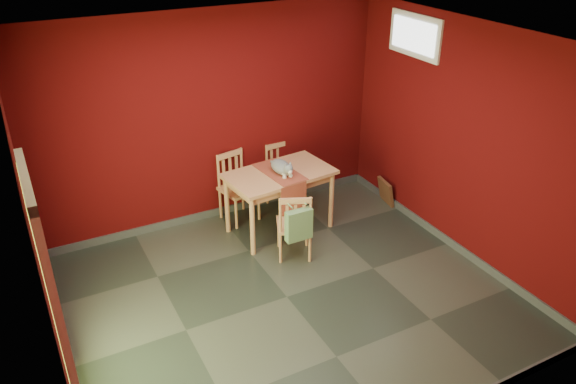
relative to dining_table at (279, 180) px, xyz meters
name	(u,v)px	position (x,y,z in m)	size (l,w,h in m)	color
ground	(287,297)	(-0.57, -1.29, -0.71)	(4.50, 4.50, 0.00)	#2D342D
room_shell	(287,293)	(-0.57, -1.29, -0.66)	(4.50, 4.50, 4.50)	#4C0708
doorway	(51,294)	(-2.80, -1.69, 0.42)	(0.06, 1.01, 2.13)	#B7D838
window	(415,35)	(1.66, -0.29, 1.64)	(0.05, 0.90, 0.50)	white
outlet_plate	(321,171)	(1.03, 0.70, -0.41)	(0.08, 0.01, 0.12)	silver
dining_table	(279,180)	(0.00, 0.00, 0.00)	(1.37, 0.89, 0.81)	tan
table_runner	(284,180)	(0.00, -0.13, 0.04)	(0.44, 0.79, 0.38)	#983E2C
chair_far_left	(237,186)	(-0.36, 0.52, -0.24)	(0.50, 0.50, 0.91)	tan
chair_far_right	(283,175)	(0.35, 0.58, -0.26)	(0.46, 0.46, 0.87)	tan
chair_near	(294,224)	(-0.13, -0.63, -0.27)	(0.52, 0.52, 0.85)	tan
tote_bag	(299,225)	(-0.18, -0.83, -0.16)	(0.31, 0.19, 0.44)	#6A9562
cat	(281,165)	(0.01, -0.02, 0.21)	(0.23, 0.43, 0.22)	slate
picture_frame	(386,192)	(1.62, -0.06, -0.53)	(0.17, 0.36, 0.35)	brown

